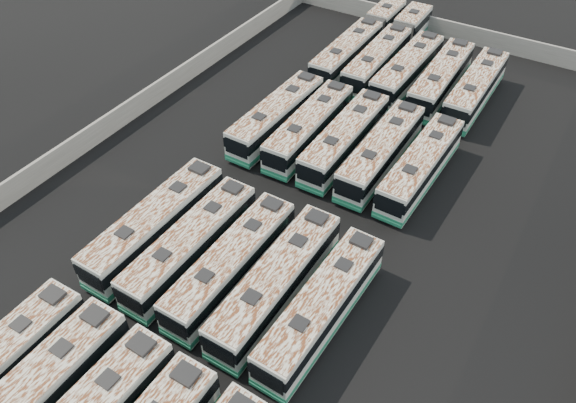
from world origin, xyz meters
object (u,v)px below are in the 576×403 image
object	(u,v)px
bus_midfront_far_left	(156,224)
bus_back_center	(407,70)
bus_midback_far_left	(277,116)
bus_back_far_left	(360,41)
bus_midback_far_right	(421,166)
bus_front_left	(30,402)
bus_midfront_center	(231,264)
bus_midfront_left	(191,245)
bus_midfront_right	(276,283)
bus_back_left	(389,48)
bus_back_right	(441,79)
bus_back_far_right	(475,89)
bus_midback_left	(309,127)
bus_midback_center	(345,139)
bus_midback_right	(381,152)
bus_midfront_far_right	(322,307)

from	to	relation	value
bus_midfront_far_left	bus_back_center	bearing A→B (deg)	77.89
bus_midback_far_left	bus_back_far_left	bearing A→B (deg)	91.03
bus_midback_far_right	bus_back_center	world-z (taller)	bus_back_center
bus_front_left	bus_midfront_center	xyz separation A→B (m)	(3.66, 14.43, -0.08)
bus_midfront_left	bus_midfront_right	distance (m)	7.23
bus_midback_far_left	bus_back_left	distance (m)	18.51
bus_midfront_left	bus_back_right	size ratio (longest dim) A/B	0.96
bus_back_right	bus_back_far_right	bearing A→B (deg)	-0.39
bus_midfront_left	bus_midback_left	distance (m)	17.39
bus_front_left	bus_midback_center	xyz separation A→B (m)	(3.65, 31.86, -0.04)
bus_midfront_center	bus_back_left	distance (m)	35.63
bus_back_far_left	bus_back_left	world-z (taller)	bus_back_left
bus_midback_right	bus_back_far_left	distance (m)	20.86
bus_midfront_right	bus_midback_left	distance (m)	18.63
bus_front_left	bus_midfront_far_right	xyz separation A→B (m)	(10.91, 14.47, -0.07)
bus_back_center	bus_back_far_right	size ratio (longest dim) A/B	1.02
bus_midback_far_right	bus_midfront_right	bearing A→B (deg)	-100.71
bus_midfront_far_right	bus_midback_far_right	bearing A→B (deg)	91.30
bus_midback_center	bus_back_center	size ratio (longest dim) A/B	0.98
bus_front_left	bus_back_far_right	size ratio (longest dim) A/B	1.02
bus_back_left	bus_back_right	xyz separation A→B (m)	(7.36, -3.55, 0.05)
bus_front_left	bus_midback_far_right	xyz separation A→B (m)	(10.92, 31.77, -0.07)
bus_midfront_far_right	bus_back_far_right	world-z (taller)	bus_back_far_right
bus_midfront_left	bus_midback_center	distance (m)	17.84
bus_midback_left	bus_midback_right	world-z (taller)	bus_midback_right
bus_midfront_center	bus_midback_far_left	distance (m)	18.69
bus_front_left	bus_midback_left	bearing A→B (deg)	89.94
bus_midback_far_right	bus_back_right	xyz separation A→B (m)	(-3.57, 14.55, 0.07)
bus_midfront_far_left	bus_back_far_right	size ratio (longest dim) A/B	1.02
bus_midback_far_left	bus_back_center	size ratio (longest dim) A/B	0.97
bus_midfront_center	bus_midfront_left	bearing A→B (deg)	-178.95
bus_midback_far_left	bus_midback_right	distance (m)	10.75
bus_midfront_far_right	bus_back_center	distance (m)	32.55
bus_midback_far_left	bus_midfront_right	bearing A→B (deg)	-56.70
bus_front_left	bus_midback_center	world-z (taller)	bus_front_left
bus_back_center	bus_midback_center	bearing A→B (deg)	-89.17
bus_midback_center	bus_midback_right	size ratio (longest dim) A/B	1.00
bus_midback_left	bus_back_center	size ratio (longest dim) A/B	0.97
bus_midback_far_left	bus_back_far_right	bearing A→B (deg)	46.32
bus_front_left	bus_midfront_far_right	distance (m)	18.12
bus_midback_far_left	bus_midback_right	xyz separation A→B (m)	(10.75, 0.11, 0.01)
bus_midback_left	bus_midback_center	size ratio (longest dim) A/B	0.99
bus_back_far_right	bus_back_right	bearing A→B (deg)	-179.10
bus_midfront_center	bus_midback_right	size ratio (longest dim) A/B	0.98
bus_midfront_left	bus_back_right	xyz separation A→B (m)	(7.28, 31.93, 0.07)
bus_midback_left	bus_back_center	distance (m)	14.87
bus_midfront_far_right	bus_midback_right	bearing A→B (deg)	103.29
bus_midback_right	bus_midback_far_right	world-z (taller)	bus_midback_right
bus_midback_far_left	bus_midback_left	size ratio (longest dim) A/B	1.01
bus_midfront_right	bus_midback_right	xyz separation A→B (m)	(-0.06, 17.18, -0.03)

